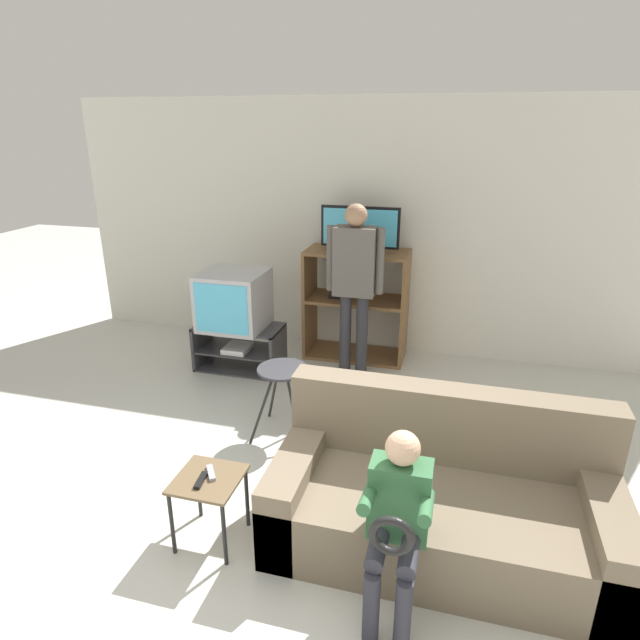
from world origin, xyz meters
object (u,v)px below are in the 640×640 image
media_shelf (356,304)px  remote_control_black (201,480)px  snack_table (209,488)px  television_main (234,300)px  television_flat (360,230)px  person_seated_child (397,514)px  person_standing_adult (355,276)px  folding_stool (283,379)px  tv_stand (240,348)px  remote_control_white (211,473)px  couch (440,501)px

media_shelf → remote_control_black: (-0.30, -2.90, -0.14)m
media_shelf → snack_table: bearing=-95.5°
television_main → remote_control_black: (0.79, -2.28, -0.28)m
television_flat → person_seated_child: size_ratio=0.79×
person_standing_adult → person_seated_child: 2.68m
folding_stool → person_standing_adult: person_standing_adult is taller
television_flat → remote_control_black: bearing=-96.4°
television_main → television_flat: television_flat is taller
television_flat → person_seated_child: 3.22m
media_shelf → folding_stool: 1.67m
television_main → folding_stool: size_ratio=1.04×
tv_stand → folding_stool: bearing=-51.6°
tv_stand → television_main: television_main is taller
tv_stand → person_standing_adult: 1.40m
television_main → snack_table: bearing=-70.1°
media_shelf → remote_control_white: (-0.27, -2.82, -0.14)m
folding_stool → person_seated_child: bearing=-52.7°
couch → media_shelf: bearing=112.1°
media_shelf → person_standing_adult: (0.08, -0.51, 0.44)m
media_shelf → folding_stool: size_ratio=1.97×
television_flat → remote_control_white: size_ratio=5.41×
folding_stool → remote_control_black: bearing=-92.7°
remote_control_white → media_shelf: bearing=50.6°
remote_control_white → tv_stand: bearing=75.7°
television_main → folding_stool: television_main is taller
person_seated_child → remote_control_black: bearing=172.8°
snack_table → person_standing_adult: bearing=81.4°
tv_stand → media_shelf: (1.06, 0.61, 0.36)m
television_flat → person_seated_child: television_flat is taller
television_flat → folding_stool: size_ratio=1.34×
remote_control_black → remote_control_white: size_ratio=1.00×
snack_table → remote_control_black: (-0.02, -0.04, 0.08)m
media_shelf → couch: bearing=-67.9°
media_shelf → folding_stool: media_shelf is taller
television_flat → person_standing_adult: 0.59m
media_shelf → person_standing_adult: size_ratio=0.68×
tv_stand → folding_stool: size_ratio=1.47×
television_flat → remote_control_white: television_flat is taller
snack_table → person_standing_adult: (0.36, 2.35, 0.66)m
tv_stand → remote_control_black: size_ratio=5.94×
couch → folding_stool: bearing=145.2°
person_standing_adult → person_seated_child: (0.75, -2.54, -0.45)m
tv_stand → television_main: bearing=-154.1°
media_shelf → snack_table: media_shelf is taller
television_main → tv_stand: bearing=25.9°
television_main → media_shelf: size_ratio=0.53×
snack_table → person_standing_adult: person_standing_adult is taller
tv_stand → couch: bearing=-42.5°
remote_control_black → media_shelf: bearing=77.0°
folding_stool → person_standing_adult: size_ratio=0.35×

